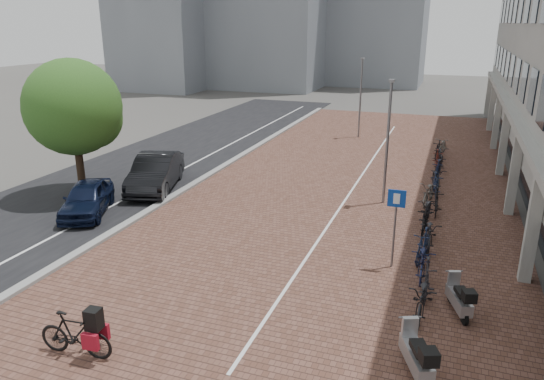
{
  "coord_description": "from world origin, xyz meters",
  "views": [
    {
      "loc": [
        6.28,
        -11.48,
        7.43
      ],
      "look_at": [
        0.0,
        6.0,
        1.3
      ],
      "focal_mm": 33.57,
      "sensor_mm": 36.0,
      "label": 1
    }
  ],
  "objects_px": {
    "car_navy": "(87,198)",
    "hero_bike": "(75,334)",
    "parking_sign": "(395,216)",
    "car_dark": "(156,172)",
    "scooter_front": "(459,297)",
    "scooter_back": "(417,354)"
  },
  "relations": [
    {
      "from": "car_navy",
      "to": "hero_bike",
      "type": "height_order",
      "value": "car_navy"
    },
    {
      "from": "car_dark",
      "to": "scooter_front",
      "type": "xyz_separation_m",
      "value": [
        13.44,
        -6.66,
        -0.29
      ]
    },
    {
      "from": "hero_bike",
      "to": "parking_sign",
      "type": "xyz_separation_m",
      "value": [
        6.35,
        7.07,
        1.18
      ]
    },
    {
      "from": "scooter_front",
      "to": "car_dark",
      "type": "bearing_deg",
      "value": 134.6
    },
    {
      "from": "car_dark",
      "to": "parking_sign",
      "type": "height_order",
      "value": "parking_sign"
    },
    {
      "from": "car_navy",
      "to": "car_dark",
      "type": "relative_size",
      "value": 0.79
    },
    {
      "from": "car_dark",
      "to": "car_navy",
      "type": "bearing_deg",
      "value": -120.61
    },
    {
      "from": "car_navy",
      "to": "parking_sign",
      "type": "distance_m",
      "value": 12.35
    },
    {
      "from": "scooter_front",
      "to": "scooter_back",
      "type": "height_order",
      "value": "scooter_back"
    },
    {
      "from": "hero_bike",
      "to": "scooter_back",
      "type": "bearing_deg",
      "value": -80.28
    },
    {
      "from": "scooter_back",
      "to": "car_dark",
      "type": "bearing_deg",
      "value": 120.15
    },
    {
      "from": "hero_bike",
      "to": "parking_sign",
      "type": "bearing_deg",
      "value": -46.63
    },
    {
      "from": "scooter_back",
      "to": "parking_sign",
      "type": "distance_m",
      "value": 5.4
    },
    {
      "from": "car_dark",
      "to": "scooter_front",
      "type": "bearing_deg",
      "value": -44.17
    },
    {
      "from": "car_navy",
      "to": "scooter_back",
      "type": "distance_m",
      "value": 14.65
    },
    {
      "from": "hero_bike",
      "to": "car_navy",
      "type": "bearing_deg",
      "value": 32.62
    },
    {
      "from": "car_dark",
      "to": "hero_bike",
      "type": "height_order",
      "value": "car_dark"
    },
    {
      "from": "scooter_front",
      "to": "scooter_back",
      "type": "bearing_deg",
      "value": -125.17
    },
    {
      "from": "hero_bike",
      "to": "scooter_back",
      "type": "distance_m",
      "value": 7.75
    },
    {
      "from": "scooter_front",
      "to": "parking_sign",
      "type": "distance_m",
      "value": 3.21
    },
    {
      "from": "scooter_front",
      "to": "parking_sign",
      "type": "height_order",
      "value": "parking_sign"
    },
    {
      "from": "car_navy",
      "to": "hero_bike",
      "type": "distance_m",
      "value": 9.79
    }
  ]
}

